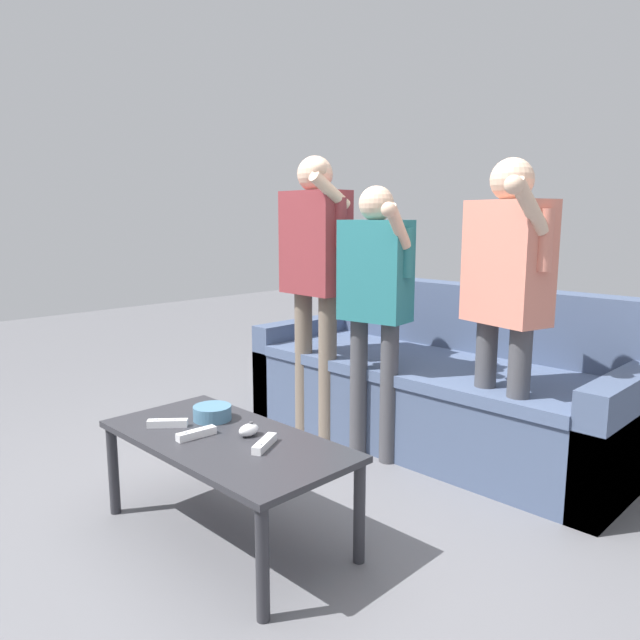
{
  "coord_description": "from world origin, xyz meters",
  "views": [
    {
      "loc": [
        1.81,
        -1.41,
        1.26
      ],
      "look_at": [
        -0.02,
        0.43,
        0.81
      ],
      "focal_mm": 33.53,
      "sensor_mm": 36.0,
      "label": 1
    }
  ],
  "objects_px": {
    "couch": "(439,387)",
    "player_left": "(315,264)",
    "game_remote_nunchuk": "(249,430)",
    "player_center": "(375,291)",
    "game_remote_wand_far": "(167,423)",
    "game_remote_wand_spare": "(265,444)",
    "snack_bowl": "(212,413)",
    "player_right": "(506,287)",
    "coffee_table": "(226,449)",
    "game_remote_wand_near": "(196,434)"
  },
  "relations": [
    {
      "from": "player_center",
      "to": "game_remote_wand_spare",
      "type": "distance_m",
      "value": 1.12
    },
    {
      "from": "game_remote_nunchuk",
      "to": "player_right",
      "type": "distance_m",
      "value": 1.28
    },
    {
      "from": "game_remote_wand_far",
      "to": "snack_bowl",
      "type": "bearing_deg",
      "value": 72.37
    },
    {
      "from": "player_right",
      "to": "game_remote_wand_spare",
      "type": "distance_m",
      "value": 1.27
    },
    {
      "from": "player_left",
      "to": "coffee_table",
      "type": "bearing_deg",
      "value": -61.8
    },
    {
      "from": "player_center",
      "to": "coffee_table",
      "type": "bearing_deg",
      "value": -84.58
    },
    {
      "from": "game_remote_wand_near",
      "to": "game_remote_wand_far",
      "type": "height_order",
      "value": "same"
    },
    {
      "from": "game_remote_wand_near",
      "to": "snack_bowl",
      "type": "bearing_deg",
      "value": 127.77
    },
    {
      "from": "player_left",
      "to": "game_remote_wand_near",
      "type": "bearing_deg",
      "value": -66.75
    },
    {
      "from": "game_remote_nunchuk",
      "to": "game_remote_wand_near",
      "type": "xyz_separation_m",
      "value": [
        -0.13,
        -0.15,
        -0.01
      ]
    },
    {
      "from": "game_remote_nunchuk",
      "to": "player_left",
      "type": "xyz_separation_m",
      "value": [
        -0.62,
        0.98,
        0.56
      ]
    },
    {
      "from": "player_left",
      "to": "game_remote_wand_spare",
      "type": "height_order",
      "value": "player_left"
    },
    {
      "from": "coffee_table",
      "to": "player_right",
      "type": "bearing_deg",
      "value": 64.2
    },
    {
      "from": "game_remote_nunchuk",
      "to": "game_remote_wand_near",
      "type": "distance_m",
      "value": 0.2
    },
    {
      "from": "coffee_table",
      "to": "game_remote_nunchuk",
      "type": "xyz_separation_m",
      "value": [
        0.05,
        0.07,
        0.07
      ]
    },
    {
      "from": "player_center",
      "to": "player_right",
      "type": "distance_m",
      "value": 0.66
    },
    {
      "from": "game_remote_wand_near",
      "to": "game_remote_wand_spare",
      "type": "xyz_separation_m",
      "value": [
        0.27,
        0.12,
        -0.0
      ]
    },
    {
      "from": "game_remote_wand_far",
      "to": "coffee_table",
      "type": "bearing_deg",
      "value": 20.02
    },
    {
      "from": "snack_bowl",
      "to": "game_remote_nunchuk",
      "type": "relative_size",
      "value": 1.83
    },
    {
      "from": "player_center",
      "to": "game_remote_wand_spare",
      "type": "bearing_deg",
      "value": -73.65
    },
    {
      "from": "game_remote_wand_far",
      "to": "game_remote_wand_spare",
      "type": "xyz_separation_m",
      "value": [
        0.45,
        0.14,
        -0.0
      ]
    },
    {
      "from": "coffee_table",
      "to": "snack_bowl",
      "type": "relative_size",
      "value": 6.57
    },
    {
      "from": "coffee_table",
      "to": "game_remote_wand_near",
      "type": "distance_m",
      "value": 0.13
    },
    {
      "from": "game_remote_nunchuk",
      "to": "game_remote_wand_spare",
      "type": "distance_m",
      "value": 0.14
    },
    {
      "from": "player_center",
      "to": "game_remote_wand_far",
      "type": "bearing_deg",
      "value": -98.53
    },
    {
      "from": "player_center",
      "to": "game_remote_wand_far",
      "type": "distance_m",
      "value": 1.21
    },
    {
      "from": "player_left",
      "to": "game_remote_wand_near",
      "type": "xyz_separation_m",
      "value": [
        0.49,
        -1.13,
        -0.57
      ]
    },
    {
      "from": "game_remote_wand_far",
      "to": "player_center",
      "type": "bearing_deg",
      "value": 81.47
    },
    {
      "from": "game_remote_nunchuk",
      "to": "couch",
      "type": "bearing_deg",
      "value": 93.07
    },
    {
      "from": "coffee_table",
      "to": "snack_bowl",
      "type": "distance_m",
      "value": 0.24
    },
    {
      "from": "game_remote_wand_far",
      "to": "game_remote_wand_near",
      "type": "bearing_deg",
      "value": 4.78
    },
    {
      "from": "player_left",
      "to": "player_center",
      "type": "relative_size",
      "value": 1.13
    },
    {
      "from": "couch",
      "to": "game_remote_wand_near",
      "type": "distance_m",
      "value": 1.61
    },
    {
      "from": "player_right",
      "to": "game_remote_wand_far",
      "type": "relative_size",
      "value": 10.46
    },
    {
      "from": "couch",
      "to": "coffee_table",
      "type": "height_order",
      "value": "couch"
    },
    {
      "from": "game_remote_nunchuk",
      "to": "game_remote_wand_far",
      "type": "height_order",
      "value": "game_remote_nunchuk"
    },
    {
      "from": "snack_bowl",
      "to": "player_center",
      "type": "bearing_deg",
      "value": 83.3
    },
    {
      "from": "coffee_table",
      "to": "snack_bowl",
      "type": "height_order",
      "value": "snack_bowl"
    },
    {
      "from": "player_left",
      "to": "player_center",
      "type": "bearing_deg",
      "value": -4.51
    },
    {
      "from": "player_center",
      "to": "game_remote_wand_far",
      "type": "height_order",
      "value": "player_center"
    },
    {
      "from": "couch",
      "to": "coffee_table",
      "type": "bearing_deg",
      "value": -89.09
    },
    {
      "from": "couch",
      "to": "player_left",
      "type": "relative_size",
      "value": 1.36
    },
    {
      "from": "snack_bowl",
      "to": "player_left",
      "type": "distance_m",
      "value": 1.17
    },
    {
      "from": "player_left",
      "to": "player_center",
      "type": "distance_m",
      "value": 0.48
    },
    {
      "from": "couch",
      "to": "game_remote_wand_near",
      "type": "bearing_deg",
      "value": -91.91
    },
    {
      "from": "game_remote_nunchuk",
      "to": "game_remote_wand_near",
      "type": "relative_size",
      "value": 0.54
    },
    {
      "from": "couch",
      "to": "player_center",
      "type": "height_order",
      "value": "player_center"
    },
    {
      "from": "game_remote_wand_near",
      "to": "game_remote_wand_spare",
      "type": "distance_m",
      "value": 0.29
    },
    {
      "from": "game_remote_wand_far",
      "to": "game_remote_nunchuk",
      "type": "bearing_deg",
      "value": 28.24
    },
    {
      "from": "game_remote_wand_near",
      "to": "player_center",
      "type": "bearing_deg",
      "value": 90.98
    }
  ]
}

